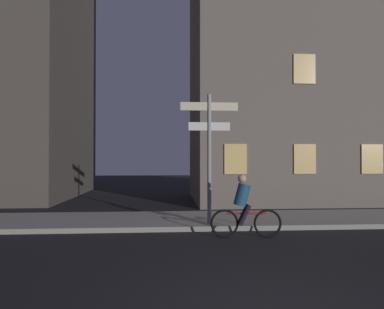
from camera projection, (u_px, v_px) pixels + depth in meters
The scene contains 4 objects.
sidewalk_kerb at pixel (208, 220), 11.33m from camera, with size 40.00×2.97×0.14m, color gray.
signpost at pixel (209, 146), 10.36m from camera, with size 1.68×0.12×3.74m.
cyclist at pixel (244, 208), 9.11m from camera, with size 1.82×0.35×1.61m.
building_right_block at pixel (308, 22), 17.66m from camera, with size 11.28×6.18×17.57m.
Camera 1 is at (-1.30, -4.13, 2.00)m, focal length 33.46 mm.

